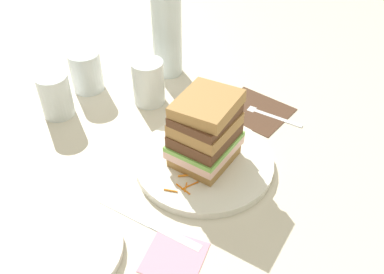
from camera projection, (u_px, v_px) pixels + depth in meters
The scene contains 26 objects.
ground_plane at pixel (210, 160), 0.81m from camera, with size 3.00×3.00×0.00m, color beige.
main_plate at pixel (205, 162), 0.79m from camera, with size 0.26×0.26×0.02m, color white.
sandwich at pixel (206, 132), 0.74m from camera, with size 0.13×0.11×0.14m.
carrot_shred_0 at pixel (183, 189), 0.73m from camera, with size 0.00×0.00×0.03m, color orange.
carrot_shred_1 at pixel (190, 185), 0.73m from camera, with size 0.00×0.00×0.03m, color orange.
carrot_shred_2 at pixel (188, 176), 0.75m from camera, with size 0.00×0.00×0.03m, color orange.
carrot_shred_3 at pixel (172, 191), 0.72m from camera, with size 0.00×0.00×0.02m, color orange.
carrot_shred_4 at pixel (186, 187), 0.73m from camera, with size 0.00×0.00×0.02m, color orange.
carrot_shred_5 at pixel (235, 138), 0.83m from camera, with size 0.00×0.00×0.03m, color orange.
carrot_shred_6 at pixel (231, 136), 0.83m from camera, with size 0.00×0.00×0.03m, color orange.
carrot_shred_7 at pixel (232, 131), 0.84m from camera, with size 0.00×0.00×0.02m, color orange.
carrot_shred_8 at pixel (237, 139), 0.83m from camera, with size 0.00×0.00×0.03m, color orange.
carrot_shred_9 at pixel (226, 131), 0.85m from camera, with size 0.00×0.00×0.02m, color orange.
carrot_shred_10 at pixel (223, 139), 0.83m from camera, with size 0.00×0.00×0.03m, color orange.
carrot_shred_11 at pixel (217, 135), 0.84m from camera, with size 0.00×0.00×0.03m, color orange.
carrot_shred_12 at pixel (225, 129), 0.85m from camera, with size 0.00×0.00×0.02m, color orange.
carrot_shred_13 at pixel (216, 138), 0.83m from camera, with size 0.00×0.00×0.02m, color orange.
napkin_dark at pixel (255, 110), 0.93m from camera, with size 0.13×0.14×0.00m, color #4C3323.
fork at pixel (264, 112), 0.91m from camera, with size 0.03×0.17×0.00m.
knife at pixel (151, 224), 0.69m from camera, with size 0.04×0.20×0.00m.
juice_glass at pixel (148, 84), 0.92m from camera, with size 0.07×0.07×0.10m.
water_bottle at pixel (167, 28), 0.97m from camera, with size 0.07×0.07×0.27m.
empty_tumbler_0 at pixel (86, 71), 0.96m from camera, with size 0.07×0.07×0.09m, color silver.
empty_tumbler_1 at pixel (56, 96), 0.89m from camera, with size 0.07×0.07×0.10m, color silver.
side_plate at pixel (64, 250), 0.64m from camera, with size 0.18×0.18×0.01m, color white.
napkin_pink at pixel (174, 257), 0.64m from camera, with size 0.09×0.09×0.00m, color pink.
Camera 1 is at (-0.49, -0.32, 0.56)m, focal length 38.99 mm.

